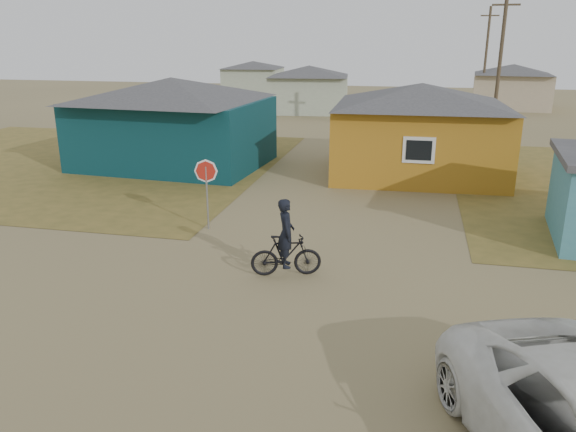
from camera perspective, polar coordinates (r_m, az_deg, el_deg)
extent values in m
plane|color=olive|center=(12.15, 0.53, -10.34)|extent=(120.00, 120.00, 0.00)
cube|color=olive|center=(29.12, -21.71, 5.16)|extent=(20.00, 18.00, 0.00)
cube|color=#092E34|center=(26.62, -11.50, 8.26)|extent=(8.40, 6.54, 3.00)
pyramid|color=#3B3A3D|center=(26.37, -11.77, 12.55)|extent=(8.93, 7.08, 1.00)
cube|color=#A9711A|center=(24.85, 13.13, 7.50)|extent=(7.21, 6.24, 3.00)
pyramid|color=#3B3A3D|center=(24.60, 13.45, 11.97)|extent=(7.72, 6.76, 0.90)
cube|color=silver|center=(21.84, 13.15, 6.53)|extent=(1.20, 0.06, 1.00)
cube|color=black|center=(21.82, 13.15, 6.52)|extent=(0.95, 0.04, 0.75)
cube|color=#A3AD94|center=(45.45, 2.13, 12.27)|extent=(6.49, 5.60, 2.80)
pyramid|color=#3B3A3D|center=(45.31, 2.16, 14.54)|extent=(7.04, 6.15, 0.80)
cube|color=tan|center=(51.27, 21.71, 11.69)|extent=(6.41, 5.50, 2.80)
pyramid|color=#3B3A3D|center=(51.15, 21.95, 13.68)|extent=(6.95, 6.05, 0.80)
cube|color=#A3AD94|center=(58.94, -3.55, 13.45)|extent=(5.75, 5.28, 2.70)
pyramid|color=#3B3A3D|center=(58.83, -3.58, 15.10)|extent=(6.28, 5.81, 0.70)
cylinder|color=#493D2C|center=(32.82, 20.64, 13.64)|extent=(0.20, 0.20, 8.00)
cube|color=#493D2C|center=(32.81, 21.30, 19.37)|extent=(1.40, 0.10, 0.10)
cylinder|color=#493D2C|center=(48.81, 19.43, 14.76)|extent=(0.20, 0.20, 8.00)
cube|color=#493D2C|center=(48.80, 19.84, 18.61)|extent=(1.40, 0.10, 0.10)
cylinder|color=gray|center=(17.41, -8.21, 1.80)|extent=(0.06, 0.06, 1.99)
imported|color=black|center=(14.00, -0.20, -4.03)|extent=(1.83, 0.98, 1.06)
imported|color=black|center=(13.79, -0.20, -1.74)|extent=(0.58, 0.73, 1.74)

